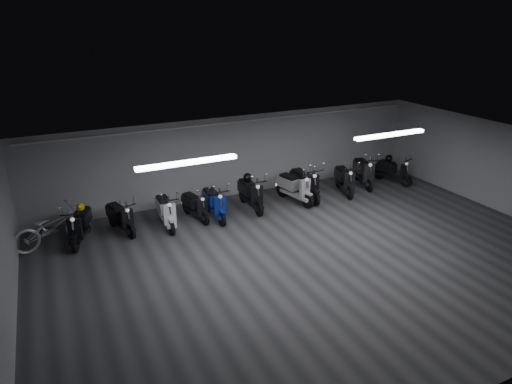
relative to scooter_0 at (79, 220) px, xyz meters
name	(u,v)px	position (x,y,z in m)	size (l,w,h in m)	color
floor	(315,258)	(5.40, -3.61, -0.67)	(14.00, 10.00, 0.01)	#333235
ceiling	(321,155)	(5.40, -3.61, 2.14)	(14.00, 10.00, 0.01)	slate
back_wall	(238,156)	(5.40, 1.39, 0.73)	(14.00, 0.01, 2.80)	#949396
front_wall	(495,326)	(5.40, -8.62, 0.73)	(14.00, 0.01, 2.80)	#949396
left_wall	(1,274)	(-1.61, -3.61, 0.73)	(0.01, 10.00, 2.80)	#949396
right_wall	(507,170)	(12.40, -3.61, 0.73)	(0.01, 10.00, 2.80)	#949396
fluor_strip_left	(187,163)	(2.40, -2.61, 2.07)	(2.40, 0.18, 0.08)	white
fluor_strip_right	(390,135)	(8.40, -2.61, 2.07)	(2.40, 0.18, 0.08)	white
conduit	(239,122)	(5.40, 1.31, 1.95)	(0.05, 0.05, 13.60)	white
scooter_0	(79,220)	(0.00, 0.00, 0.00)	(0.60, 1.79, 1.33)	black
scooter_1	(120,213)	(1.11, 0.09, -0.04)	(0.56, 1.67, 1.25)	black
scooter_2	(166,206)	(2.39, -0.11, 0.00)	(0.59, 1.78, 1.33)	silver
scooter_3	(195,201)	(3.35, 0.03, -0.07)	(0.53, 1.59, 1.19)	black
scooter_4	(214,198)	(3.90, -0.16, 0.00)	(0.60, 1.80, 1.34)	navy
scooter_5	(251,189)	(5.22, 0.00, 0.04)	(0.63, 1.89, 1.41)	black
scooter_6	(295,183)	(6.80, -0.12, 0.04)	(0.63, 1.90, 1.41)	#B6B5B9
scooter_7	(305,179)	(7.27, -0.01, 0.08)	(0.66, 1.99, 1.48)	black
scooter_8	(345,175)	(8.80, -0.17, 0.01)	(0.61, 1.83, 1.36)	black
scooter_9	(364,167)	(9.91, 0.16, 0.05)	(0.64, 1.93, 1.43)	black
bicycle	(51,223)	(-0.70, 0.10, 0.00)	(0.73, 2.07, 1.34)	silver
scooter_10	(394,167)	(11.08, -0.10, -0.03)	(0.57, 1.71, 1.27)	black
helmet_0	(247,177)	(5.23, 0.26, 0.35)	(0.29, 0.29, 0.29)	black
helmet_1	(389,158)	(11.01, 0.12, 0.26)	(0.27, 0.27, 0.27)	black
helmet_2	(80,207)	(0.09, 0.23, 0.28)	(0.23, 0.23, 0.23)	yellow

